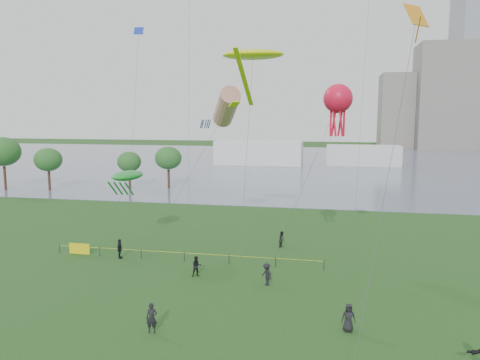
# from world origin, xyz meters

# --- Properties ---
(ground_plane) EXTENTS (400.00, 400.00, 0.00)m
(ground_plane) POSITION_xyz_m (0.00, 0.00, 0.00)
(ground_plane) COLOR #143912
(lake) EXTENTS (400.00, 120.00, 0.08)m
(lake) POSITION_xyz_m (0.00, 100.00, 0.02)
(lake) COLOR slate
(lake) RESTS_ON ground_plane
(building_mid) EXTENTS (20.00, 20.00, 38.00)m
(building_mid) POSITION_xyz_m (46.00, 162.00, 19.00)
(building_mid) COLOR slate
(building_mid) RESTS_ON ground_plane
(building_low) EXTENTS (16.00, 18.00, 28.00)m
(building_low) POSITION_xyz_m (32.00, 168.00, 14.00)
(building_low) COLOR slate
(building_low) RESTS_ON ground_plane
(pavilion_left) EXTENTS (22.00, 8.00, 6.00)m
(pavilion_left) POSITION_xyz_m (-12.00, 95.00, 3.00)
(pavilion_left) COLOR white
(pavilion_left) RESTS_ON ground_plane
(pavilion_right) EXTENTS (18.00, 7.00, 5.00)m
(pavilion_right) POSITION_xyz_m (14.00, 98.00, 2.50)
(pavilion_right) COLOR silver
(pavilion_right) RESTS_ON ground_plane
(trees) EXTENTS (31.71, 12.33, 8.93)m
(trees) POSITION_xyz_m (-37.28, 48.85, 5.66)
(trees) COLOR #3A241A
(trees) RESTS_ON ground_plane
(fence) EXTENTS (24.07, 0.07, 1.05)m
(fence) POSITION_xyz_m (-12.05, 14.89, 0.55)
(fence) COLOR black
(fence) RESTS_ON ground_plane
(spectator_a) EXTENTS (1.00, 0.93, 1.64)m
(spectator_a) POSITION_xyz_m (-3.76, 11.37, 0.82)
(spectator_a) COLOR black
(spectator_a) RESTS_ON ground_plane
(spectator_b) EXTENTS (1.21, 1.24, 1.71)m
(spectator_b) POSITION_xyz_m (1.92, 10.55, 0.85)
(spectator_b) COLOR black
(spectator_b) RESTS_ON ground_plane
(spectator_c) EXTENTS (0.57, 1.08, 1.75)m
(spectator_c) POSITION_xyz_m (-11.82, 14.56, 0.87)
(spectator_c) COLOR black
(spectator_c) RESTS_ON ground_plane
(spectator_d) EXTENTS (0.91, 0.68, 1.69)m
(spectator_d) POSITION_xyz_m (7.70, 4.05, 0.84)
(spectator_d) COLOR black
(spectator_d) RESTS_ON ground_plane
(spectator_f) EXTENTS (0.72, 0.54, 1.79)m
(spectator_f) POSITION_xyz_m (-3.61, 1.63, 0.90)
(spectator_f) COLOR black
(spectator_f) RESTS_ON ground_plane
(spectator_g) EXTENTS (0.79, 0.90, 1.55)m
(spectator_g) POSITION_xyz_m (1.96, 20.97, 0.78)
(spectator_g) COLOR black
(spectator_g) RESTS_ON ground_plane
(kite_stingray) EXTENTS (5.51, 10.20, 18.38)m
(kite_stingray) POSITION_xyz_m (-0.65, 19.05, 17.89)
(kite_stingray) COLOR #3F3F42
(kite_windsock) EXTENTS (8.04, 9.85, 15.37)m
(kite_windsock) POSITION_xyz_m (-3.69, 21.76, 13.38)
(kite_windsock) COLOR #3F3F42
(kite_creature) EXTENTS (2.53, 6.46, 7.38)m
(kite_creature) POSITION_xyz_m (-12.59, 18.36, 6.91)
(kite_creature) COLOR #3F3F42
(kite_octopus) EXTENTS (6.30, 2.24, 15.03)m
(kite_octopus) POSITION_xyz_m (6.81, 14.37, 13.83)
(kite_octopus) COLOR #3F3F42
(kite_delta) EXTENTS (5.02, 14.75, 19.39)m
(kite_delta) POSITION_xyz_m (11.11, 7.63, 17.75)
(kite_delta) COLOR #3F3F42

